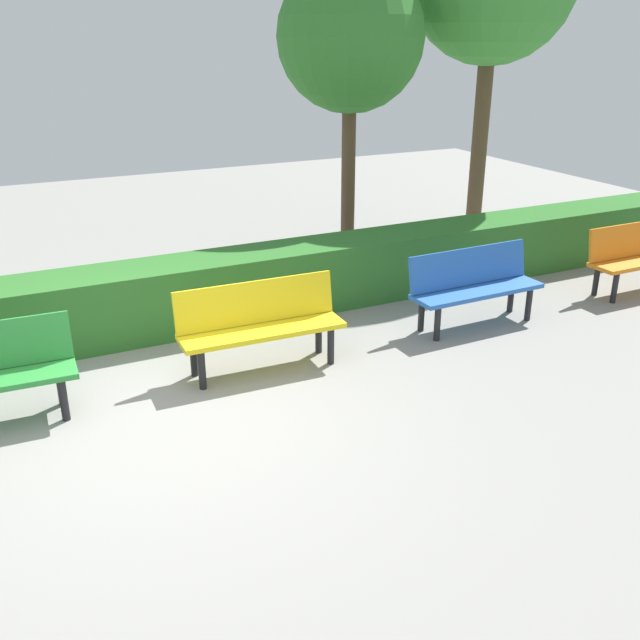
# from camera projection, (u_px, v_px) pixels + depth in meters

# --- Properties ---
(ground_plane) EXTENTS (22.80, 22.80, 0.00)m
(ground_plane) POSITION_uv_depth(u_px,v_px,m) (160.00, 425.00, 6.05)
(ground_plane) COLOR gray
(bench_orange) EXTENTS (1.37, 0.45, 0.86)m
(bench_orange) POSITION_uv_depth(u_px,v_px,m) (635.00, 255.00, 9.00)
(bench_orange) COLOR orange
(bench_orange) RESTS_ON ground_plane
(bench_blue) EXTENTS (1.59, 0.49, 0.86)m
(bench_blue) POSITION_uv_depth(u_px,v_px,m) (474.00, 283.00, 7.98)
(bench_blue) COLOR blue
(bench_blue) RESTS_ON ground_plane
(bench_yellow) EXTENTS (1.64, 0.51, 0.86)m
(bench_yellow) POSITION_uv_depth(u_px,v_px,m) (260.00, 322.00, 6.93)
(bench_yellow) COLOR yellow
(bench_yellow) RESTS_ON ground_plane
(hedge_row) EXTENTS (18.80, 0.72, 0.78)m
(hedge_row) POSITION_uv_depth(u_px,v_px,m) (214.00, 290.00, 8.05)
(hedge_row) COLOR #2D6B28
(hedge_row) RESTS_ON ground_plane
(tree_mid) EXTENTS (2.08, 2.08, 4.09)m
(tree_mid) POSITION_uv_depth(u_px,v_px,m) (350.00, 38.00, 9.86)
(tree_mid) COLOR brown
(tree_mid) RESTS_ON ground_plane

